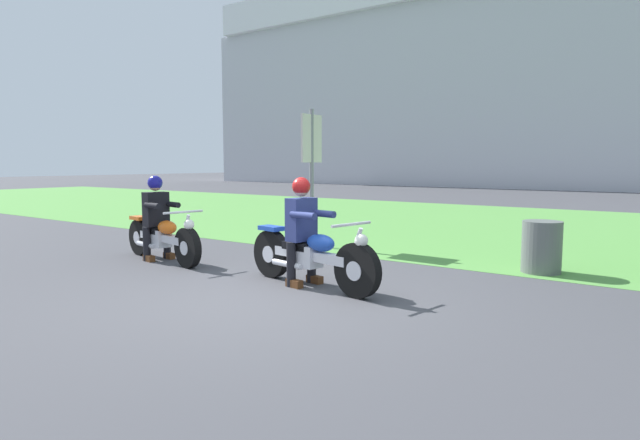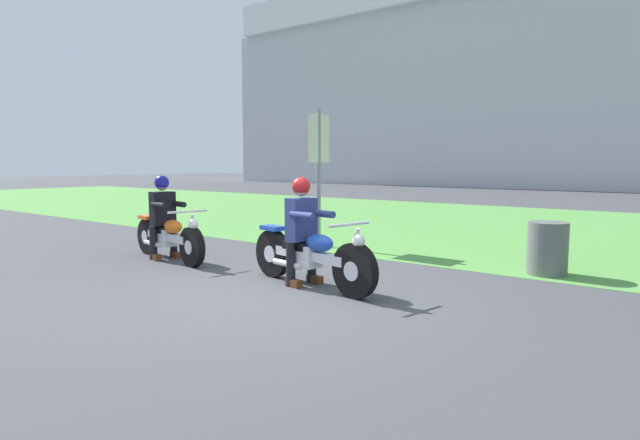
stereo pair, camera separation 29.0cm
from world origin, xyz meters
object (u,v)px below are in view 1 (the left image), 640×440
object	(u,v)px
rider_lead	(302,222)
trash_can	(542,247)
rider_follow	(157,211)
motorcycle_follow	(162,238)
sign_banner	(312,156)
motorcycle_lead	(311,256)

from	to	relation	value
rider_lead	trash_can	world-z (taller)	rider_lead
rider_lead	rider_follow	bearing A→B (deg)	-170.63
motorcycle_follow	trash_can	bearing A→B (deg)	36.96
rider_follow	sign_banner	distance (m)	3.06
motorcycle_lead	rider_lead	world-z (taller)	rider_lead
motorcycle_lead	rider_follow	xyz separation A→B (m)	(-3.22, 0.06, 0.41)
motorcycle_lead	motorcycle_follow	size ratio (longest dim) A/B	1.03
rider_lead	sign_banner	size ratio (longest dim) A/B	0.54
rider_follow	motorcycle_lead	bearing A→B (deg)	8.85
motorcycle_follow	trash_can	world-z (taller)	motorcycle_follow
sign_banner	trash_can	bearing A→B (deg)	-0.61
trash_can	rider_follow	bearing A→B (deg)	-153.91
sign_banner	motorcycle_lead	bearing A→B (deg)	-53.06
motorcycle_follow	rider_follow	size ratio (longest dim) A/B	1.59
trash_can	sign_banner	size ratio (longest dim) A/B	0.29
motorcycle_lead	trash_can	bearing A→B (deg)	61.12
rider_lead	trash_can	xyz separation A→B (m)	(2.33, 2.66, -0.45)
motorcycle_lead	rider_lead	size ratio (longest dim) A/B	1.60
motorcycle_follow	rider_lead	bearing A→B (deg)	9.97
motorcycle_follow	sign_banner	world-z (taller)	sign_banner
sign_banner	motorcycle_follow	bearing A→B (deg)	-110.15
motorcycle_follow	sign_banner	xyz separation A→B (m)	(1.00, 2.71, 1.34)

